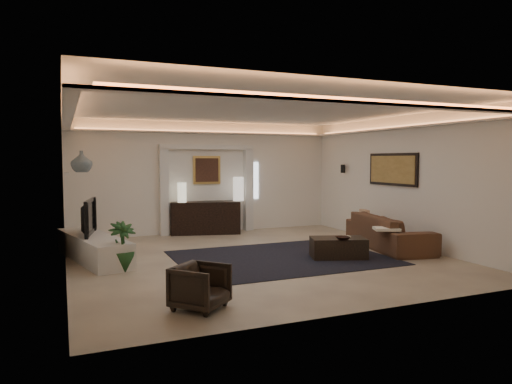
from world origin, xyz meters
name	(u,v)px	position (x,y,z in m)	size (l,w,h in m)	color
floor	(258,258)	(0.00, 0.00, 0.00)	(7.00, 7.00, 0.00)	#C2B191
ceiling	(258,109)	(0.00, 0.00, 2.90)	(7.00, 7.00, 0.00)	white
wall_back	(207,178)	(0.00, 3.50, 1.45)	(7.00, 7.00, 0.00)	white
wall_front	(368,198)	(0.00, -3.50, 1.45)	(7.00, 7.00, 0.00)	white
wall_left	(64,188)	(-3.50, 0.00, 1.45)	(7.00, 7.00, 0.00)	white
wall_right	(402,181)	(3.50, 0.00, 1.45)	(7.00, 7.00, 0.00)	white
cove_soffit	(258,123)	(0.00, 0.00, 2.62)	(7.00, 7.00, 0.04)	silver
daylight_slit	(254,181)	(1.35, 3.48, 1.35)	(0.25, 0.03, 1.00)	white
area_rug	(281,258)	(0.40, -0.20, 0.01)	(4.00, 3.00, 0.01)	black
pilaster_left	(164,192)	(-1.15, 3.40, 1.10)	(0.22, 0.20, 2.20)	silver
pilaster_right	(248,190)	(1.15, 3.40, 1.10)	(0.22, 0.20, 2.20)	silver
alcove_header	(207,147)	(0.00, 3.40, 2.25)	(2.52, 0.20, 0.12)	silver
painting_frame	(207,170)	(0.00, 3.47, 1.65)	(0.74, 0.04, 0.74)	tan
painting_canvas	(207,170)	(0.00, 3.44, 1.65)	(0.62, 0.02, 0.62)	#4C2D1E
art_panel_frame	(393,169)	(3.47, 0.30, 1.70)	(0.04, 1.64, 0.74)	black
art_panel_gold	(392,169)	(3.44, 0.30, 1.70)	(0.02, 1.50, 0.62)	tan
wall_sconce	(343,169)	(3.38, 2.20, 1.68)	(0.12, 0.12, 0.22)	black
wall_niche	(66,174)	(-3.44, 1.40, 1.65)	(0.10, 0.55, 0.04)	silver
console	(206,218)	(-0.11, 3.25, 0.40)	(1.77, 0.55, 0.88)	black
lamp_left	(182,193)	(-0.72, 3.25, 1.09)	(0.22, 0.22, 0.50)	#F6EECA
lamp_right	(238,191)	(0.77, 3.16, 1.09)	(0.28, 0.28, 0.62)	beige
media_ledge	(93,248)	(-3.00, 1.04, 0.23)	(0.66, 2.64, 0.50)	beige
tv	(84,218)	(-3.15, 1.22, 0.79)	(0.16, 1.19, 0.69)	black
figurine	(91,219)	(-2.97, 2.36, 0.64)	(0.12, 0.12, 0.33)	black
ginger_jar	(81,161)	(-3.15, 1.67, 1.89)	(0.41, 0.41, 0.43)	#415660
plant	(122,246)	(-2.60, -0.05, 0.42)	(0.47, 0.47, 0.84)	#1B3F1A
sofa	(389,232)	(3.01, -0.17, 0.36)	(0.96, 2.45, 0.72)	black
throw_blanket	(387,229)	(2.40, -0.86, 0.55)	(0.48, 0.39, 0.05)	white
throw_pillow	(364,217)	(3.13, 0.87, 0.55)	(0.11, 0.36, 0.36)	tan
coffee_table	(338,248)	(1.43, -0.63, 0.21)	(1.05, 0.57, 0.39)	#2E2115
bowl	(343,238)	(1.36, -0.88, 0.44)	(0.27, 0.27, 0.07)	black
magazine	(344,236)	(1.55, -0.64, 0.42)	(0.22, 0.16, 0.03)	#FFE6C4
armchair	(200,287)	(-1.92, -2.59, 0.29)	(0.62, 0.63, 0.58)	black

